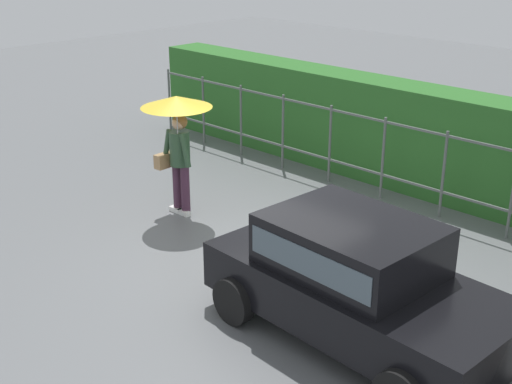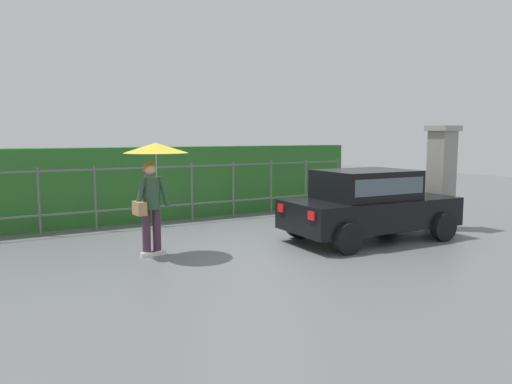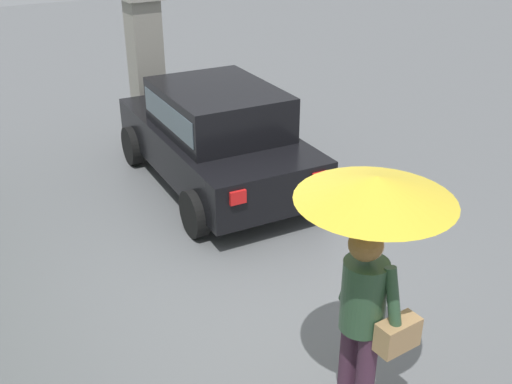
{
  "view_description": "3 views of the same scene",
  "coord_description": "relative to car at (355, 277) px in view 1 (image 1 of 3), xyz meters",
  "views": [
    {
      "loc": [
        6.34,
        -6.44,
        4.62
      ],
      "look_at": [
        0.2,
        -0.22,
        1.19
      ],
      "focal_mm": 48.15,
      "sensor_mm": 36.0,
      "label": 1
    },
    {
      "loc": [
        -4.91,
        -8.1,
        2.18
      ],
      "look_at": [
        -0.1,
        0.11,
        1.08
      ],
      "focal_mm": 33.91,
      "sensor_mm": 36.0,
      "label": 2
    },
    {
      "loc": [
        -4.89,
        2.9,
        3.81
      ],
      "look_at": [
        -0.11,
        0.09,
        1.05
      ],
      "focal_mm": 42.32,
      "sensor_mm": 36.0,
      "label": 3
    }
  ],
  "objects": [
    {
      "name": "fence_section",
      "position": [
        -2.94,
        3.93,
        0.02
      ],
      "size": [
        10.82,
        0.05,
        1.5
      ],
      "color": "#59605B",
      "rests_on": "ground"
    },
    {
      "name": "hedge_row",
      "position": [
        -2.94,
        4.82,
        0.15
      ],
      "size": [
        11.77,
        0.9,
        1.9
      ],
      "primitive_type": "cube",
      "color": "#2D6B28",
      "rests_on": "ground"
    },
    {
      "name": "car",
      "position": [
        0.0,
        0.0,
        0.0
      ],
      "size": [
        3.8,
        2.0,
        1.48
      ],
      "rotation": [
        0.0,
        0.0,
        -0.05
      ],
      "color": "black",
      "rests_on": "ground"
    },
    {
      "name": "pedestrian",
      "position": [
        -4.33,
        0.93,
        0.78
      ],
      "size": [
        1.16,
        1.16,
        2.06
      ],
      "rotation": [
        0.0,
        0.0,
        -1.52
      ],
      "color": "#47283D",
      "rests_on": "ground"
    },
    {
      "name": "ground_plane",
      "position": [
        -2.21,
        0.62,
        -0.8
      ],
      "size": [
        40.0,
        40.0,
        0.0
      ],
      "primitive_type": "plane",
      "color": "slate"
    }
  ]
}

